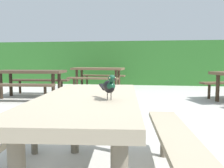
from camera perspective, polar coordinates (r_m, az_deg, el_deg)
hedge_wall at (r=10.81m, az=7.53°, el=4.96°), size 28.00×2.03×1.77m
picnic_table_foreground at (r=1.96m, az=-5.56°, el=-8.21°), size 1.83×1.86×0.74m
bird_grackle at (r=1.71m, az=-0.62°, el=-0.44°), size 0.17×0.26×0.18m
picnic_table_mid_left at (r=6.90m, az=-18.55°, el=1.54°), size 1.85×1.80×0.74m
picnic_table_mid_right at (r=8.64m, az=-3.30°, el=2.62°), size 1.84×1.78×0.74m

